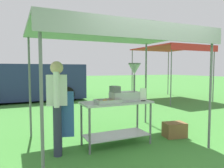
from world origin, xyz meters
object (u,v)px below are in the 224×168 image
at_px(vendor, 58,102).
at_px(van_navy, 28,82).
at_px(donut_tray, 108,102).
at_px(supply_crate, 175,130).
at_px(stall_canopy, 114,35).
at_px(donut_cart, 116,114).
at_px(neighbour_tent, 171,49).
at_px(menu_sign, 143,95).
at_px(donut_fryer, 127,88).

relative_size(vendor, van_navy, 0.32).
xyz_separation_m(donut_tray, supply_crate, (1.58, 0.01, -0.72)).
relative_size(stall_canopy, supply_crate, 6.23).
bearing_deg(stall_canopy, supply_crate, -8.93).
bearing_deg(stall_canopy, donut_cart, -90.00).
relative_size(stall_canopy, neighbour_tent, 0.97).
relative_size(menu_sign, neighbour_tent, 0.08).
height_order(vendor, neighbour_tent, neighbour_tent).
xyz_separation_m(vendor, supply_crate, (2.47, -0.13, -0.75)).
relative_size(menu_sign, vendor, 0.16).
bearing_deg(menu_sign, stall_canopy, 153.93).
xyz_separation_m(donut_fryer, menu_sign, (0.29, -0.15, -0.15)).
bearing_deg(donut_fryer, vendor, 179.57).
distance_m(menu_sign, vendor, 1.64).
relative_size(donut_tray, supply_crate, 0.92).
xyz_separation_m(donut_tray, donut_fryer, (0.45, 0.12, 0.23)).
relative_size(supply_crate, van_navy, 0.10).
bearing_deg(supply_crate, menu_sign, -177.42).
distance_m(donut_cart, supply_crate, 1.43).
height_order(supply_crate, neighbour_tent, neighbour_tent).
distance_m(donut_tray, vendor, 0.90).
distance_m(van_navy, neighbour_tent, 6.90).
bearing_deg(van_navy, donut_fryer, -78.46).
bearing_deg(neighbour_tent, stall_canopy, -139.06).
relative_size(donut_tray, menu_sign, 1.87).
distance_m(menu_sign, van_navy, 7.23).
bearing_deg(donut_cart, donut_fryer, 0.14).
relative_size(donut_tray, neighbour_tent, 0.14).
distance_m(donut_cart, vendor, 1.16).
bearing_deg(donut_tray, neighbour_tent, 41.09).
distance_m(stall_canopy, supply_crate, 2.40).
xyz_separation_m(menu_sign, vendor, (-1.63, 0.16, -0.05)).
height_order(menu_sign, vendor, vendor).
bearing_deg(vendor, neighbour_tent, 35.98).
bearing_deg(vendor, supply_crate, -2.91).
bearing_deg(van_navy, donut_tray, -82.24).
distance_m(stall_canopy, donut_tray, 1.29).
xyz_separation_m(donut_fryer, neighbour_tent, (4.90, 4.54, 1.33)).
height_order(donut_fryer, van_navy, van_navy).
bearing_deg(donut_cart, stall_canopy, 90.00).
distance_m(menu_sign, supply_crate, 1.16).
bearing_deg(donut_tray, donut_fryer, 15.32).
bearing_deg(donut_fryer, donut_tray, -164.68).
height_order(donut_tray, donut_fryer, donut_fryer).
bearing_deg(donut_cart, neighbour_tent, 41.56).
xyz_separation_m(stall_canopy, supply_crate, (1.36, -0.21, -1.97)).
relative_size(stall_canopy, donut_fryer, 4.25).
relative_size(menu_sign, supply_crate, 0.49).
bearing_deg(supply_crate, donut_cart, 175.14).
height_order(menu_sign, neighbour_tent, neighbour_tent).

